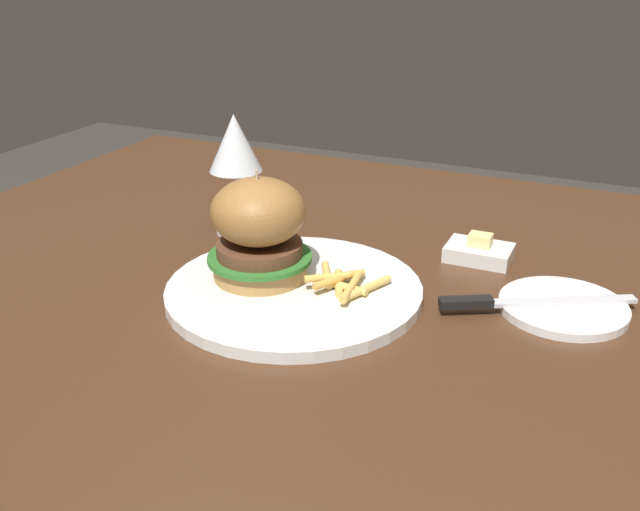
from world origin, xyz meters
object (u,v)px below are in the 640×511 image
object	(u,v)px
bread_plate	(563,307)
table_knife	(520,302)
main_plate	(294,291)
butter_dish	(479,251)
wine_glass	(235,147)
burger_sandwich	(259,229)

from	to	relation	value
bread_plate	table_knife	distance (m)	0.05
main_plate	butter_dish	distance (m)	0.26
bread_plate	wine_glass	bearing A→B (deg)	172.81
main_plate	wine_glass	size ratio (longest dim) A/B	1.76
bread_plate	table_knife	size ratio (longest dim) A/B	0.70
butter_dish	table_knife	bearing A→B (deg)	-59.34
butter_dish	burger_sandwich	bearing A→B (deg)	-139.54
burger_sandwich	wine_glass	world-z (taller)	wine_glass
wine_glass	butter_dish	world-z (taller)	wine_glass
table_knife	butter_dish	size ratio (longest dim) A/B	2.44
main_plate	butter_dish	xyz separation A→B (m)	(0.17, 0.20, 0.00)
main_plate	table_knife	distance (m)	0.26
wine_glass	table_knife	xyz separation A→B (m)	(0.41, -0.08, -0.11)
main_plate	butter_dish	size ratio (longest dim) A/B	3.60
burger_sandwich	bread_plate	distance (m)	0.36
burger_sandwich	butter_dish	bearing A→B (deg)	40.46
main_plate	wine_glass	xyz separation A→B (m)	(-0.16, 0.15, 0.12)
main_plate	wine_glass	bearing A→B (deg)	137.43
butter_dish	bread_plate	bearing A→B (deg)	-40.48
burger_sandwich	bread_plate	xyz separation A→B (m)	(0.34, 0.09, -0.07)
main_plate	burger_sandwich	world-z (taller)	burger_sandwich
wine_glass	butter_dish	xyz separation A→B (m)	(0.34, 0.04, -0.11)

